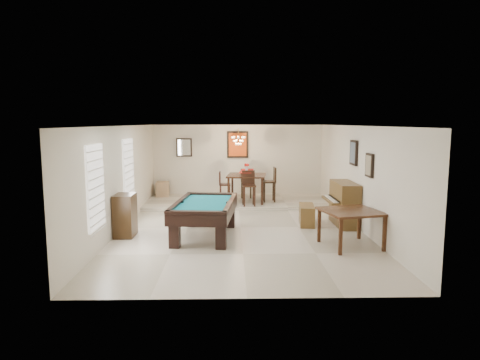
{
  "coord_description": "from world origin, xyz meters",
  "views": [
    {
      "loc": [
        -0.25,
        -10.75,
        2.69
      ],
      "look_at": [
        0.0,
        0.6,
        1.15
      ],
      "focal_mm": 32.0,
      "sensor_mm": 36.0,
      "label": 1
    }
  ],
  "objects_px": {
    "pool_table": "(205,220)",
    "dining_table": "(247,186)",
    "piano_bench": "(307,215)",
    "flower_vase": "(247,167)",
    "upright_piano": "(339,204)",
    "chandelier": "(238,137)",
    "corner_bench": "(163,189)",
    "apothecary_chest": "(125,215)",
    "dining_chair_south": "(249,188)",
    "dining_chair_east": "(269,184)",
    "dining_chair_north": "(246,183)",
    "square_table": "(351,228)",
    "dining_chair_west": "(225,187)"
  },
  "relations": [
    {
      "from": "square_table",
      "to": "dining_chair_west",
      "type": "bearing_deg",
      "value": 120.69
    },
    {
      "from": "pool_table",
      "to": "square_table",
      "type": "xyz_separation_m",
      "value": [
        3.21,
        -0.9,
        -0.0
      ]
    },
    {
      "from": "piano_bench",
      "to": "chandelier",
      "type": "relative_size",
      "value": 1.56
    },
    {
      "from": "piano_bench",
      "to": "flower_vase",
      "type": "relative_size",
      "value": 3.55
    },
    {
      "from": "piano_bench",
      "to": "flower_vase",
      "type": "bearing_deg",
      "value": 118.82
    },
    {
      "from": "dining_table",
      "to": "dining_chair_east",
      "type": "bearing_deg",
      "value": -0.09
    },
    {
      "from": "upright_piano",
      "to": "piano_bench",
      "type": "xyz_separation_m",
      "value": [
        -0.84,
        0.06,
        -0.31
      ]
    },
    {
      "from": "dining_chair_west",
      "to": "dining_chair_east",
      "type": "distance_m",
      "value": 1.43
    },
    {
      "from": "upright_piano",
      "to": "dining_chair_north",
      "type": "bearing_deg",
      "value": 123.48
    },
    {
      "from": "flower_vase",
      "to": "dining_chair_west",
      "type": "distance_m",
      "value": 0.95
    },
    {
      "from": "dining_table",
      "to": "piano_bench",
      "type": "bearing_deg",
      "value": -61.18
    },
    {
      "from": "piano_bench",
      "to": "flower_vase",
      "type": "xyz_separation_m",
      "value": [
        -1.49,
        2.71,
        0.99
      ]
    },
    {
      "from": "piano_bench",
      "to": "dining_chair_north",
      "type": "distance_m",
      "value": 3.77
    },
    {
      "from": "pool_table",
      "to": "dining_chair_south",
      "type": "height_order",
      "value": "dining_chair_south"
    },
    {
      "from": "dining_chair_east",
      "to": "corner_bench",
      "type": "distance_m",
      "value": 3.81
    },
    {
      "from": "pool_table",
      "to": "flower_vase",
      "type": "bearing_deg",
      "value": 79.46
    },
    {
      "from": "flower_vase",
      "to": "corner_bench",
      "type": "height_order",
      "value": "flower_vase"
    },
    {
      "from": "flower_vase",
      "to": "dining_chair_north",
      "type": "height_order",
      "value": "flower_vase"
    },
    {
      "from": "upright_piano",
      "to": "dining_chair_south",
      "type": "relative_size",
      "value": 1.26
    },
    {
      "from": "apothecary_chest",
      "to": "flower_vase",
      "type": "relative_size",
      "value": 3.81
    },
    {
      "from": "pool_table",
      "to": "chandelier",
      "type": "bearing_deg",
      "value": 83.88
    },
    {
      "from": "dining_chair_east",
      "to": "apothecary_chest",
      "type": "bearing_deg",
      "value": -46.94
    },
    {
      "from": "dining_chair_north",
      "to": "dining_chair_west",
      "type": "height_order",
      "value": "dining_chair_north"
    },
    {
      "from": "dining_table",
      "to": "dining_chair_south",
      "type": "bearing_deg",
      "value": -86.38
    },
    {
      "from": "corner_bench",
      "to": "chandelier",
      "type": "xyz_separation_m",
      "value": [
        2.64,
        -0.88,
        1.83
      ]
    },
    {
      "from": "apothecary_chest",
      "to": "dining_chair_west",
      "type": "distance_m",
      "value": 4.4
    },
    {
      "from": "chandelier",
      "to": "dining_chair_west",
      "type": "bearing_deg",
      "value": -149.35
    },
    {
      "from": "square_table",
      "to": "corner_bench",
      "type": "bearing_deg",
      "value": 130.52
    },
    {
      "from": "upright_piano",
      "to": "apothecary_chest",
      "type": "relative_size",
      "value": 1.35
    },
    {
      "from": "pool_table",
      "to": "dining_table",
      "type": "xyz_separation_m",
      "value": [
        1.13,
        3.83,
        0.22
      ]
    },
    {
      "from": "apothecary_chest",
      "to": "dining_table",
      "type": "height_order",
      "value": "dining_table"
    },
    {
      "from": "dining_table",
      "to": "dining_chair_north",
      "type": "bearing_deg",
      "value": 88.75
    },
    {
      "from": "pool_table",
      "to": "square_table",
      "type": "bearing_deg",
      "value": -9.71
    },
    {
      "from": "chandelier",
      "to": "dining_chair_east",
      "type": "bearing_deg",
      "value": -13.19
    },
    {
      "from": "apothecary_chest",
      "to": "dining_chair_east",
      "type": "xyz_separation_m",
      "value": [
        3.75,
        3.76,
        0.18
      ]
    },
    {
      "from": "flower_vase",
      "to": "dining_chair_south",
      "type": "height_order",
      "value": "flower_vase"
    },
    {
      "from": "square_table",
      "to": "dining_chair_west",
      "type": "height_order",
      "value": "dining_chair_west"
    },
    {
      "from": "upright_piano",
      "to": "apothecary_chest",
      "type": "height_order",
      "value": "upright_piano"
    },
    {
      "from": "square_table",
      "to": "dining_chair_north",
      "type": "distance_m",
      "value": 5.85
    },
    {
      "from": "apothecary_chest",
      "to": "chandelier",
      "type": "relative_size",
      "value": 1.68
    },
    {
      "from": "flower_vase",
      "to": "dining_chair_north",
      "type": "bearing_deg",
      "value": 88.75
    },
    {
      "from": "apothecary_chest",
      "to": "dining_chair_east",
      "type": "height_order",
      "value": "dining_chair_east"
    },
    {
      "from": "square_table",
      "to": "chandelier",
      "type": "xyz_separation_m",
      "value": [
        -2.35,
        4.96,
        1.8
      ]
    },
    {
      "from": "pool_table",
      "to": "chandelier",
      "type": "relative_size",
      "value": 4.03
    },
    {
      "from": "apothecary_chest",
      "to": "flower_vase",
      "type": "xyz_separation_m",
      "value": [
        3.02,
        3.76,
        0.75
      ]
    },
    {
      "from": "upright_piano",
      "to": "piano_bench",
      "type": "height_order",
      "value": "upright_piano"
    },
    {
      "from": "dining_chair_south",
      "to": "dining_chair_east",
      "type": "xyz_separation_m",
      "value": [
        0.68,
        0.72,
        0.02
      ]
    },
    {
      "from": "apothecary_chest",
      "to": "square_table",
      "type": "bearing_deg",
      "value": -10.7
    },
    {
      "from": "upright_piano",
      "to": "dining_chair_east",
      "type": "height_order",
      "value": "dining_chair_east"
    },
    {
      "from": "square_table",
      "to": "apothecary_chest",
      "type": "bearing_deg",
      "value": 169.3
    }
  ]
}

